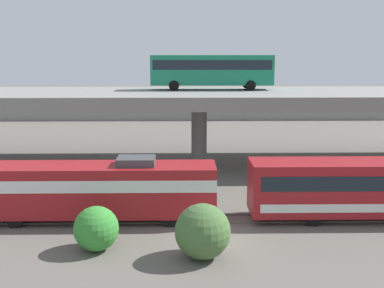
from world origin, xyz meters
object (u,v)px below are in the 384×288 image
object	(u,v)px
parked_car_0	(149,102)
parked_car_3	(235,103)
train_locomotive	(84,188)
parked_car_5	(47,101)
parked_car_2	(269,101)
parked_car_4	(206,100)
parked_car_1	(85,101)
transit_bus_on_overpass	(212,69)

from	to	relation	value
parked_car_0	parked_car_3	world-z (taller)	same
train_locomotive	parked_car_5	distance (m)	54.04
parked_car_3	parked_car_2	bearing A→B (deg)	21.11
train_locomotive	parked_car_4	bearing A→B (deg)	-100.94
parked_car_2	parked_car_3	bearing A→B (deg)	-158.89
parked_car_5	train_locomotive	bearing A→B (deg)	-71.98
parked_car_2	parked_car_3	distance (m)	6.49
parked_car_0	parked_car_3	size ratio (longest dim) A/B	1.05
train_locomotive	parked_car_5	bearing A→B (deg)	-71.98
parked_car_4	parked_car_5	xyz separation A→B (m)	(-27.11, -2.37, 0.00)
parked_car_0	parked_car_2	size ratio (longest dim) A/B	0.94
parked_car_0	parked_car_2	bearing A→B (deg)	3.00
parked_car_1	parked_car_3	world-z (taller)	same
train_locomotive	parked_car_4	xyz separation A→B (m)	(10.40, 53.77, 0.27)
train_locomotive	parked_car_0	size ratio (longest dim) A/B	3.82
parked_car_1	parked_car_5	xyz separation A→B (m)	(-6.15, -0.92, -0.00)
parked_car_2	parked_car_5	bearing A→B (deg)	178.91
parked_car_4	train_locomotive	bearing A→B (deg)	79.06
parked_car_3	transit_bus_on_overpass	bearing A→B (deg)	-100.44
train_locomotive	parked_car_4	size ratio (longest dim) A/B	3.87
parked_car_0	parked_car_4	size ratio (longest dim) A/B	1.01
parked_car_0	parked_car_1	size ratio (longest dim) A/B	0.93
transit_bus_on_overpass	parked_car_1	xyz separation A→B (m)	(-19.76, 34.35, -6.64)
parked_car_0	parked_car_1	world-z (taller)	same
parked_car_3	parked_car_5	size ratio (longest dim) A/B	0.88
parked_car_0	transit_bus_on_overpass	bearing A→B (deg)	-74.85
parked_car_1	parked_car_4	xyz separation A→B (m)	(20.96, 1.45, -0.00)
train_locomotive	parked_car_0	distance (m)	49.63
transit_bus_on_overpass	parked_car_3	distance (m)	31.60
parked_car_2	parked_car_4	bearing A→B (deg)	163.57
transit_bus_on_overpass	parked_car_4	bearing A→B (deg)	-91.91
transit_bus_on_overpass	parked_car_0	xyz separation A→B (m)	(-8.57, 31.66, -6.64)
parked_car_4	parked_car_5	bearing A→B (deg)	5.00
transit_bus_on_overpass	parked_car_2	size ratio (longest dim) A/B	2.61
parked_car_2	parked_car_1	bearing A→B (deg)	177.02
parked_car_1	parked_car_5	bearing A→B (deg)	8.53
parked_car_5	parked_car_1	bearing A→B (deg)	8.53
parked_car_3	parked_car_0	bearing A→B (deg)	174.84
train_locomotive	parked_car_2	distance (m)	54.81
parked_car_5	transit_bus_on_overpass	bearing A→B (deg)	-52.22
train_locomotive	parked_car_2	bearing A→B (deg)	-112.37
parked_car_0	parked_car_5	bearing A→B (deg)	174.16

